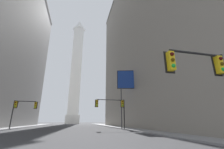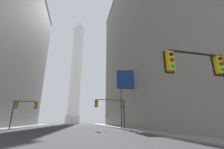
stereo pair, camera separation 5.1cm
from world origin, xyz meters
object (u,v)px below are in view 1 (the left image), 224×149
traffic_light_near_right (207,73)px  traffic_light_mid_left (22,107)px  obelisk (76,69)px  traffic_light_mid_right (114,106)px  billboard_sign (128,82)px

traffic_light_near_right → traffic_light_mid_left: size_ratio=1.06×
traffic_light_near_right → traffic_light_mid_left: (-16.95, 24.40, -0.25)m
obelisk → traffic_light_mid_left: bearing=-98.7°
obelisk → traffic_light_near_right: bearing=-83.9°
traffic_light_mid_right → traffic_light_mid_left: bearing=164.1°
obelisk → traffic_light_near_right: (8.53, -79.61, -26.93)m
billboard_sign → traffic_light_near_right: bearing=-97.5°
obelisk → traffic_light_near_right: size_ratio=11.95×
traffic_light_mid_right → billboard_sign: 6.24m
traffic_light_near_right → billboard_sign: size_ratio=0.47×
traffic_light_near_right → traffic_light_mid_left: traffic_light_near_right is taller
traffic_light_near_right → traffic_light_mid_right: 19.74m
obelisk → traffic_light_mid_right: obelisk is taller
billboard_sign → traffic_light_mid_left: bearing=170.3°
billboard_sign → traffic_light_mid_right: bearing=-159.0°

